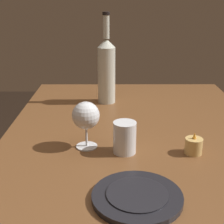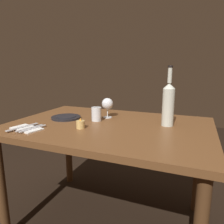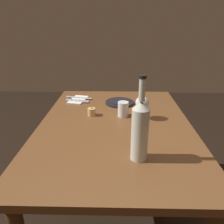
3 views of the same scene
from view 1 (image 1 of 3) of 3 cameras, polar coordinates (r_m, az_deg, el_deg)
dining_table at (r=1.13m, az=4.44°, el=-8.42°), size 1.30×0.90×0.74m
wine_glass_left at (r=0.98m, az=-4.60°, el=-0.80°), size 0.08×0.08×0.15m
wine_bottle at (r=1.38m, az=-0.98°, el=7.49°), size 0.07×0.07×0.38m
water_tumbler at (r=0.96m, az=2.22°, el=-4.70°), size 0.07×0.07×0.10m
votive_candle at (r=0.99m, az=14.08°, el=-5.86°), size 0.05×0.05×0.07m
dinner_plate at (r=0.78m, az=4.42°, el=-14.53°), size 0.21×0.21×0.02m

